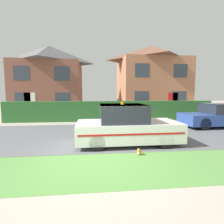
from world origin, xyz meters
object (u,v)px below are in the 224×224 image
object	(u,v)px
house_left	(50,79)
wheelie_bin	(144,111)
police_car	(126,126)
cat	(139,152)
neighbour_car_near	(216,116)
house_right	(151,78)

from	to	relation	value
house_left	wheelie_bin	distance (m)	10.86
police_car	wheelie_bin	size ratio (longest dim) A/B	3.90
police_car	cat	xyz separation A→B (m)	(0.18, -1.34, -0.63)
cat	wheelie_bin	distance (m)	9.10
cat	police_car	bearing A→B (deg)	-141.27
wheelie_bin	house_left	bearing A→B (deg)	159.01
neighbour_car_near	police_car	bearing A→B (deg)	24.21
neighbour_car_near	wheelie_bin	distance (m)	5.42
cat	house_left	xyz separation A→B (m)	(-6.16, 14.10, 3.48)
house_right	house_left	bearing A→B (deg)	-178.52
cat	wheelie_bin	world-z (taller)	wheelie_bin
neighbour_car_near	house_left	world-z (taller)	house_left
police_car	house_right	size ratio (longest dim) A/B	0.55
neighbour_car_near	house_right	xyz separation A→B (m)	(-0.78, 10.16, 3.08)
police_car	house_right	distance (m)	14.40
police_car	house_left	bearing A→B (deg)	114.51
police_car	cat	world-z (taller)	police_car
police_car	house_left	size ratio (longest dim) A/B	0.58
neighbour_car_near	wheelie_bin	xyz separation A→B (m)	(-3.13, 4.43, -0.16)
cat	neighbour_car_near	world-z (taller)	neighbour_car_near
police_car	neighbour_car_near	xyz separation A→B (m)	(6.05, 2.90, -0.04)
police_car	neighbour_car_near	size ratio (longest dim) A/B	1.02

